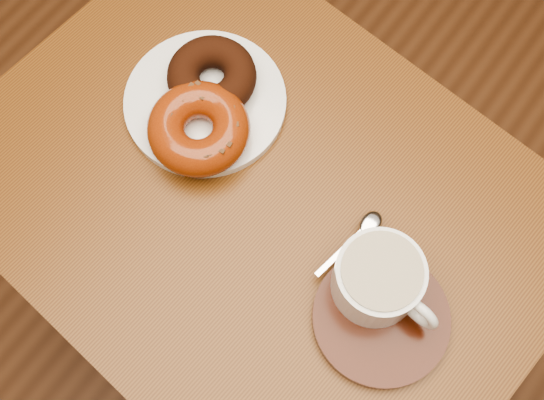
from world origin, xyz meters
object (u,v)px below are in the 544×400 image
Objects in this scene: coffee_cup at (379,279)px; cafe_table at (260,225)px; saucer at (381,318)px; donut_plate at (205,102)px.

cafe_table is at bearing -178.93° from coffee_cup.
coffee_cup is (-0.03, 0.02, 0.04)m from saucer.
coffee_cup is (0.31, -0.08, 0.05)m from donut_plate.
saucer is (0.34, -0.10, 0.00)m from donut_plate.
coffee_cup is at bearing 136.49° from saucer.
cafe_table is 0.24m from coffee_cup.
coffee_cup is at bearing -13.82° from donut_plate.
saucer is 0.06m from coffee_cup.
donut_plate is 1.59× the size of coffee_cup.
donut_plate is at bearing 163.31° from saucer.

